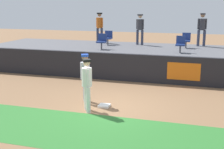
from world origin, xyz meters
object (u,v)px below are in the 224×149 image
object	(u,v)px
first_base	(104,106)
player_runner_visitor	(85,75)
player_fielder_home	(87,82)
seat_front_left	(102,40)
seat_back_right	(186,40)
spectator_capped	(202,27)
spectator_hooded	(140,27)
spectator_casual	(100,25)
seat_front_right	(180,43)
seat_back_left	(108,37)

from	to	relation	value
first_base	player_runner_visitor	distance (m)	1.39
first_base	player_fielder_home	distance (m)	1.27
seat_front_left	seat_back_right	bearing A→B (deg)	22.53
seat_back_right	spectator_capped	size ratio (longest dim) A/B	0.44
seat_front_left	spectator_hooded	distance (m)	2.93
player_fielder_home	seat_front_left	xyz separation A→B (m)	(-1.48, 6.05, 0.69)
player_fielder_home	spectator_casual	xyz separation A→B (m)	(-2.53, 8.77, 1.31)
seat_front_right	spectator_hooded	distance (m)	3.56
seat_back_left	seat_front_right	bearing A→B (deg)	-22.38
seat_front_left	spectator_hooded	xyz separation A→B (m)	(1.59, 2.40, 0.58)
player_runner_visitor	seat_back_right	distance (m)	7.71
first_base	spectator_hooded	distance (m)	8.19
player_runner_visitor	spectator_capped	size ratio (longest dim) A/B	0.99
player_runner_visitor	seat_back_left	xyz separation A→B (m)	(-1.26, 6.94, 0.69)
player_runner_visitor	spectator_casual	size ratio (longest dim) A/B	1.00
first_base	seat_back_right	size ratio (longest dim) A/B	0.48
first_base	seat_front_right	bearing A→B (deg)	67.54
player_fielder_home	seat_front_left	bearing A→B (deg)	160.35
spectator_hooded	player_fielder_home	bearing A→B (deg)	107.24
player_runner_visitor	seat_back_left	distance (m)	7.08
player_runner_visitor	seat_front_left	world-z (taller)	seat_front_left
seat_back_left	spectator_capped	distance (m)	5.47
player_runner_visitor	seat_back_right	xyz separation A→B (m)	(3.29, 6.94, 0.68)
seat_front_left	first_base	bearing A→B (deg)	-70.74
first_base	spectator_hooded	size ratio (longest dim) A/B	0.22
seat_back_right	spectator_hooded	world-z (taller)	spectator_hooded
spectator_capped	player_fielder_home	bearing A→B (deg)	54.39
first_base	spectator_hooded	world-z (taller)	spectator_hooded
seat_back_left	spectator_casual	bearing A→B (deg)	132.67
first_base	player_fielder_home	size ratio (longest dim) A/B	0.21
first_base	seat_back_left	distance (m)	7.76
spectator_capped	seat_front_left	bearing A→B (deg)	15.58
player_runner_visitor	spectator_capped	world-z (taller)	spectator_capped
seat_back_right	spectator_capped	bearing A→B (deg)	52.34
seat_back_right	spectator_hooded	size ratio (longest dim) A/B	0.46
spectator_hooded	spectator_casual	world-z (taller)	spectator_casual
player_fielder_home	seat_back_right	bearing A→B (deg)	126.61
seat_back_right	seat_front_right	xyz separation A→B (m)	(-0.17, -1.80, 0.00)
seat_back_right	spectator_casual	distance (m)	5.51
first_base	seat_front_right	distance (m)	6.16
seat_front_left	player_fielder_home	bearing A→B (deg)	-76.26
seat_back_right	seat_front_right	bearing A→B (deg)	-95.51
seat_front_right	spectator_capped	world-z (taller)	spectator_capped
spectator_hooded	seat_front_right	bearing A→B (deg)	155.02
player_fielder_home	seat_front_right	world-z (taller)	seat_front_right
spectator_hooded	player_runner_visitor	bearing A→B (deg)	103.88
first_base	player_fielder_home	bearing A→B (deg)	-125.92
seat_back_left	spectator_hooded	size ratio (longest dim) A/B	0.46
player_runner_visitor	seat_front_right	bearing A→B (deg)	122.72
seat_back_right	spectator_casual	size ratio (longest dim) A/B	0.45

